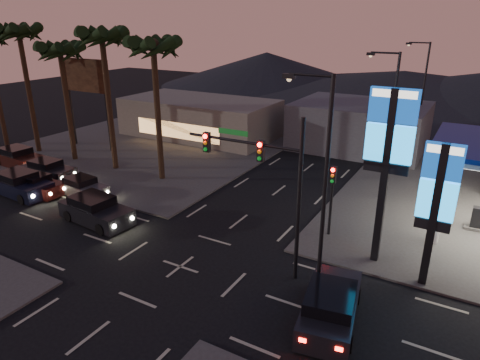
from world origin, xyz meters
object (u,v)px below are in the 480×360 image
Objects in this scene: traffic_signal_mast at (265,172)px; suv_station at (330,306)px; car_lane_b_mid at (48,170)px; car_lane_b_rear at (18,158)px; car_lane_a_front at (96,210)px; car_lane_b_front at (82,187)px; pylon_sign_short at (438,195)px; car_lane_a_rear at (20,184)px; pylon_sign_tall at (389,144)px; car_lane_a_mid at (36,185)px.

suv_station is (4.26, -2.28, -4.46)m from traffic_signal_mast.
car_lane_b_rear reaches higher than car_lane_b_mid.
traffic_signal_mast is at bearing -8.82° from car_lane_b_rear.
car_lane_a_front is 4.84m from car_lane_b_front.
car_lane_b_front is (-22.83, -0.37, -4.03)m from pylon_sign_short.
car_lane_b_mid is (-5.16, 1.13, 0.06)m from car_lane_b_front.
pylon_sign_tall is at bearing 8.12° from car_lane_a_rear.
traffic_signal_mast reaches higher than car_lane_a_front.
pylon_sign_tall is at bearing 6.78° from car_lane_a_mid.
car_lane_b_front is 10.17m from car_lane_b_rear.
car_lane_a_mid is 3.50m from car_lane_b_front.
pylon_sign_tall reaches higher than car_lane_b_rear.
car_lane_a_mid is 23.24m from suv_station.
pylon_sign_short is at bearing -2.54° from car_lane_b_rear.
pylon_sign_tall is at bearing 36.52° from traffic_signal_mast.
car_lane_a_rear is at bearing 174.44° from suv_station.
car_lane_b_front is 0.82× the size of suv_station.
suv_station is (-0.48, -5.79, -5.63)m from pylon_sign_tall.
suv_station is (-2.98, -4.79, -3.89)m from pylon_sign_short.
car_lane_a_front is 9.98m from car_lane_b_mid.
pylon_sign_short is at bearing 5.26° from car_lane_a_rear.
pylon_sign_tall is at bearing 0.53° from car_lane_b_mid.
car_lane_a_front reaches higher than car_lane_b_rear.
car_lane_a_mid is at bearing -173.22° from pylon_sign_tall.
pylon_sign_short is 1.35× the size of suv_station.
car_lane_b_mid reaches higher than car_lane_b_front.
car_lane_a_front is 15.85m from suv_station.
car_lane_a_front is 1.03× the size of car_lane_b_rear.
car_lane_a_rear is 1.25× the size of car_lane_b_front.
traffic_signal_mast is 1.57× the size of car_lane_b_rear.
pylon_sign_short is 1.53× the size of car_lane_b_mid.
pylon_sign_short is at bearing 3.95° from car_lane_a_mid.
car_lane_a_front is 0.99× the size of car_lane_a_rear.
car_lane_a_mid is (-18.78, 0.71, -4.57)m from traffic_signal_mast.
car_lane_b_mid is (-9.28, 3.68, -0.09)m from car_lane_a_front.
traffic_signal_mast is at bearing -0.12° from car_lane_a_rear.
traffic_signal_mast is 16.40m from car_lane_b_front.
car_lane_b_rear is at bearing 177.46° from pylon_sign_short.
traffic_signal_mast is 1.54× the size of suv_station.
pylon_sign_tall is at bearing -0.86° from car_lane_b_rear.
traffic_signal_mast is 1.75× the size of car_lane_b_mid.
car_lane_a_rear is at bearing -174.74° from pylon_sign_short.
traffic_signal_mast is 26.28m from car_lane_b_rear.
traffic_signal_mast is 1.51× the size of car_lane_a_rear.
pylon_sign_short is 7.69m from traffic_signal_mast.
car_lane_a_mid is 0.85× the size of suv_station.
pylon_sign_short is 27.21m from car_lane_a_rear.
car_lane_a_mid is 7.55m from car_lane_b_rear.
traffic_signal_mast is at bearing -143.48° from pylon_sign_tall.
traffic_signal_mast reaches higher than suv_station.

